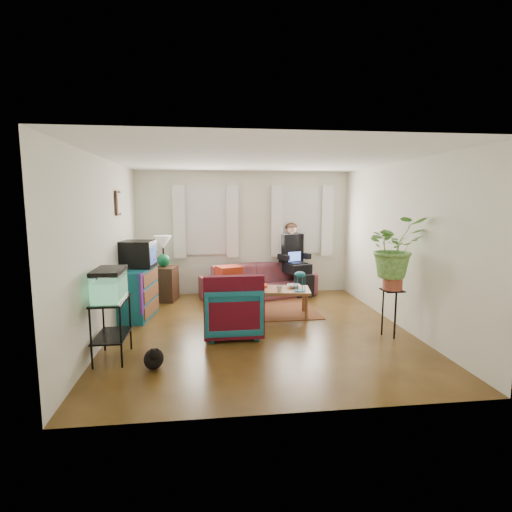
{
  "coord_description": "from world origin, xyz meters",
  "views": [
    {
      "loc": [
        -0.79,
        -5.97,
        2.0
      ],
      "look_at": [
        0.0,
        0.4,
        1.1
      ],
      "focal_mm": 28.0,
      "sensor_mm": 36.0,
      "label": 1
    }
  ],
  "objects": [
    {
      "name": "floor",
      "position": [
        0.0,
        0.0,
        0.0
      ],
      "size": [
        4.5,
        5.0,
        0.01
      ],
      "primitive_type": "cube",
      "color": "#4F2B14",
      "rests_on": "ground"
    },
    {
      "name": "ceiling",
      "position": [
        0.0,
        0.0,
        2.6
      ],
      "size": [
        4.5,
        5.0,
        0.01
      ],
      "primitive_type": "cube",
      "color": "white",
      "rests_on": "wall_back"
    },
    {
      "name": "wall_back",
      "position": [
        0.0,
        2.5,
        1.3
      ],
      "size": [
        4.5,
        0.01,
        2.6
      ],
      "primitive_type": "cube",
      "color": "silver",
      "rests_on": "floor"
    },
    {
      "name": "wall_front",
      "position": [
        0.0,
        -2.5,
        1.3
      ],
      "size": [
        4.5,
        0.01,
        2.6
      ],
      "primitive_type": "cube",
      "color": "silver",
      "rests_on": "floor"
    },
    {
      "name": "wall_left",
      "position": [
        -2.25,
        0.0,
        1.3
      ],
      "size": [
        0.01,
        5.0,
        2.6
      ],
      "primitive_type": "cube",
      "color": "silver",
      "rests_on": "floor"
    },
    {
      "name": "wall_right",
      "position": [
        2.25,
        0.0,
        1.3
      ],
      "size": [
        0.01,
        5.0,
        2.6
      ],
      "primitive_type": "cube",
      "color": "silver",
      "rests_on": "floor"
    },
    {
      "name": "window_left",
      "position": [
        -0.8,
        2.48,
        1.55
      ],
      "size": [
        1.08,
        0.04,
        1.38
      ],
      "primitive_type": "cube",
      "color": "white",
      "rests_on": "wall_back"
    },
    {
      "name": "window_right",
      "position": [
        1.25,
        2.48,
        1.55
      ],
      "size": [
        1.08,
        0.04,
        1.38
      ],
      "primitive_type": "cube",
      "color": "white",
      "rests_on": "wall_back"
    },
    {
      "name": "curtains_left",
      "position": [
        -0.8,
        2.4,
        1.55
      ],
      "size": [
        1.36,
        0.06,
        1.5
      ],
      "primitive_type": "cube",
      "color": "white",
      "rests_on": "wall_back"
    },
    {
      "name": "curtains_right",
      "position": [
        1.25,
        2.4,
        1.55
      ],
      "size": [
        1.36,
        0.06,
        1.5
      ],
      "primitive_type": "cube",
      "color": "white",
      "rests_on": "wall_back"
    },
    {
      "name": "picture_frame",
      "position": [
        -2.21,
        0.85,
        1.95
      ],
      "size": [
        0.04,
        0.32,
        0.4
      ],
      "primitive_type": "cube",
      "color": "#3D2616",
      "rests_on": "wall_left"
    },
    {
      "name": "area_rug",
      "position": [
        0.16,
        1.12,
        0.01
      ],
      "size": [
        2.04,
        1.65,
        0.01
      ],
      "primitive_type": "cube",
      "rotation": [
        0.0,
        0.0,
        0.02
      ],
      "color": "maroon",
      "rests_on": "floor"
    },
    {
      "name": "sofa",
      "position": [
        0.27,
        2.05,
        0.45
      ],
      "size": [
        2.5,
        1.65,
        0.91
      ],
      "primitive_type": "imported",
      "rotation": [
        0.0,
        0.0,
        0.34
      ],
      "color": "brown",
      "rests_on": "floor"
    },
    {
      "name": "seated_person",
      "position": [
        1.06,
        2.33,
        0.69
      ],
      "size": [
        0.79,
        0.87,
        1.39
      ],
      "primitive_type": null,
      "rotation": [
        0.0,
        0.0,
        0.34
      ],
      "color": "black",
      "rests_on": "sofa"
    },
    {
      "name": "side_table",
      "position": [
        -1.65,
        2.01,
        0.34
      ],
      "size": [
        0.56,
        0.56,
        0.69
      ],
      "primitive_type": "cube",
      "rotation": [
        0.0,
        0.0,
        -0.21
      ],
      "color": "#3F2D17",
      "rests_on": "floor"
    },
    {
      "name": "table_lamp",
      "position": [
        -1.65,
        2.01,
        0.98
      ],
      "size": [
        0.42,
        0.42,
        0.63
      ],
      "primitive_type": null,
      "rotation": [
        0.0,
        0.0,
        -0.21
      ],
      "color": "white",
      "rests_on": "side_table"
    },
    {
      "name": "dresser",
      "position": [
        -1.99,
        0.88,
        0.43
      ],
      "size": [
        0.61,
        1.01,
        0.86
      ],
      "primitive_type": "cube",
      "rotation": [
        0.0,
        0.0,
        -0.14
      ],
      "color": "#125F70",
      "rests_on": "floor"
    },
    {
      "name": "crt_tv",
      "position": [
        -1.96,
        0.97,
        1.09
      ],
      "size": [
        0.59,
        0.55,
        0.46
      ],
      "primitive_type": "cube",
      "rotation": [
        0.0,
        0.0,
        -0.14
      ],
      "color": "black",
      "rests_on": "dresser"
    },
    {
      "name": "aquarium_stand",
      "position": [
        -2.0,
        -0.93,
        0.38
      ],
      "size": [
        0.39,
        0.69,
        0.77
      ],
      "primitive_type": "cube",
      "rotation": [
        0.0,
        0.0,
        0.0
      ],
      "color": "black",
      "rests_on": "floor"
    },
    {
      "name": "aquarium",
      "position": [
        -2.0,
        -0.93,
        0.97
      ],
      "size": [
        0.35,
        0.63,
        0.4
      ],
      "primitive_type": "cube",
      "rotation": [
        0.0,
        0.0,
        0.0
      ],
      "color": "#7FD899",
      "rests_on": "aquarium_stand"
    },
    {
      "name": "black_cat",
      "position": [
        -1.44,
        -1.31,
        0.15
      ],
      "size": [
        0.3,
        0.4,
        0.3
      ],
      "primitive_type": "ellipsoid",
      "rotation": [
        0.0,
        0.0,
        0.21
      ],
      "color": "black",
      "rests_on": "floor"
    },
    {
      "name": "armchair",
      "position": [
        -0.43,
        -0.18,
        0.42
      ],
      "size": [
        0.84,
        0.78,
        0.85
      ],
      "primitive_type": "imported",
      "rotation": [
        0.0,
        0.0,
        3.15
      ],
      "color": "#115A68",
      "rests_on": "floor"
    },
    {
      "name": "serape_throw",
      "position": [
        -0.43,
        -0.51,
        0.6
      ],
      "size": [
        0.86,
        0.21,
        0.7
      ],
      "primitive_type": "cube",
      "rotation": [
        0.0,
        0.0,
        0.01
      ],
      "color": "#9E0A0A",
      "rests_on": "armchair"
    },
    {
      "name": "coffee_table",
      "position": [
        0.38,
        0.68,
        0.24
      ],
      "size": [
        1.24,
        0.79,
        0.48
      ],
      "primitive_type": "cube",
      "rotation": [
        0.0,
        0.0,
        -0.14
      ],
      "color": "brown",
      "rests_on": "floor"
    },
    {
      "name": "cup_a",
      "position": [
        0.1,
        0.61,
        0.53
      ],
      "size": [
        0.15,
        0.15,
        0.1
      ],
      "primitive_type": "imported",
      "rotation": [
        0.0,
        0.0,
        -0.14
      ],
      "color": "white",
      "rests_on": "coffee_table"
    },
    {
      "name": "cup_b",
      "position": [
        0.4,
        0.48,
        0.53
      ],
      "size": [
        0.12,
        0.12,
        0.1
      ],
      "primitive_type": "imported",
      "rotation": [
        0.0,
        0.0,
        -0.14
      ],
      "color": "beige",
      "rests_on": "coffee_table"
    },
    {
      "name": "bowl",
      "position": [
        0.71,
        0.74,
        0.51
      ],
      "size": [
        0.26,
        0.26,
        0.06
      ],
      "primitive_type": "imported",
      "rotation": [
        0.0,
        0.0,
        -0.14
      ],
      "color": "white",
      "rests_on": "coffee_table"
    },
    {
      "name": "snack_tray",
      "position": [
        0.08,
        0.88,
        0.5
      ],
      "size": [
        0.41,
        0.41,
        0.04
      ],
      "primitive_type": "cylinder",
      "rotation": [
        0.0,
        0.0,
        -0.14
      ],
      "color": "#B21414",
      "rests_on": "coffee_table"
    },
    {
      "name": "birdcage",
      "position": [
        0.75,
        0.46,
        0.65
      ],
      "size": [
        0.22,
        0.22,
        0.34
      ],
      "primitive_type": null,
      "rotation": [
        0.0,
        0.0,
        -0.14
      ],
      "color": "#115B6B",
      "rests_on": "coffee_table"
    },
    {
      "name": "plant_stand",
      "position": [
        1.89,
        -0.56,
        0.35
      ],
      "size": [
        0.31,
        0.31,
        0.71
      ],
      "primitive_type": "cube",
      "rotation": [
        0.0,
        0.0,
        0.03
      ],
      "color": "black",
      "rests_on": "floor"
    },
    {
      "name": "potted_plant",
      "position": [
        1.89,
        -0.56,
        1.19
      ],
      "size": [
        0.82,
        0.72,
        0.89
      ],
      "primitive_type": "imported",
      "rotation": [
        0.0,
        0.0,
        0.03
      ],
      "color": "#599947",
      "rests_on": "plant_stand"
    }
  ]
}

